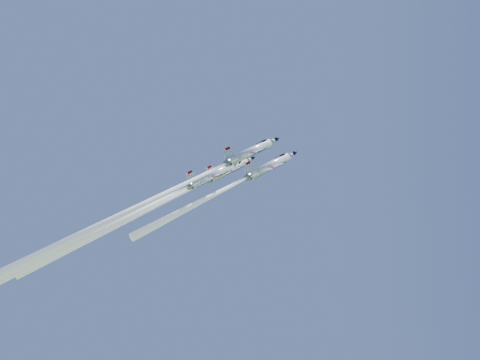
% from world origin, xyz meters
% --- Properties ---
extents(jet_lead, '(27.92, 23.75, 29.94)m').
position_xyz_m(jet_lead, '(-2.64, -1.65, 95.07)').
color(jet_lead, white).
extents(jet_left, '(35.21, 30.20, 41.19)m').
position_xyz_m(jet_left, '(-18.11, -3.01, 91.35)').
color(jet_left, white).
extents(jet_right, '(37.12, 31.86, 44.15)m').
position_xyz_m(jet_right, '(-11.86, -18.90, 90.72)').
color(jet_right, white).
extents(jet_slot, '(33.80, 28.94, 38.25)m').
position_xyz_m(jet_slot, '(-18.81, -12.04, 88.81)').
color(jet_slot, white).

